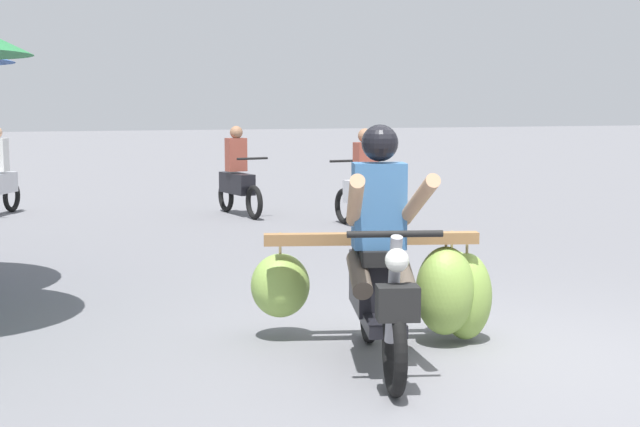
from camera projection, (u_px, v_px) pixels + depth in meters
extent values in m
plane|color=slate|center=(486.00, 365.00, 5.85)|extent=(120.00, 120.00, 0.00)
torus|color=black|center=(394.00, 349.00, 5.19)|extent=(0.26, 0.56, 0.56)
torus|color=black|center=(368.00, 304.00, 6.38)|extent=(0.26, 0.56, 0.56)
cube|color=black|center=(382.00, 322.00, 5.68)|extent=(0.41, 0.61, 0.08)
cube|color=black|center=(374.00, 282.00, 6.06)|extent=(0.47, 0.70, 0.36)
cube|color=black|center=(376.00, 253.00, 5.95)|extent=(0.44, 0.65, 0.10)
cylinder|color=gray|center=(393.00, 290.00, 5.21)|extent=(0.16, 0.29, 0.69)
cylinder|color=black|center=(395.00, 234.00, 5.13)|extent=(0.54, 0.22, 0.04)
sphere|color=silver|center=(397.00, 260.00, 5.07)|extent=(0.14, 0.14, 0.14)
cube|color=black|center=(398.00, 303.00, 5.06)|extent=(0.28, 0.23, 0.20)
cube|color=black|center=(395.00, 299.00, 5.16)|extent=(0.19, 0.30, 0.04)
cube|color=olive|center=(372.00, 239.00, 6.17)|extent=(1.45, 0.58, 0.08)
cube|color=olive|center=(368.00, 239.00, 6.36)|extent=(1.30, 0.51, 0.06)
ellipsoid|color=#8AAE4D|center=(280.00, 285.00, 6.45)|extent=(0.50, 0.46, 0.47)
cylinder|color=#998459|center=(280.00, 245.00, 6.42)|extent=(0.02, 0.02, 0.19)
ellipsoid|color=#80A443|center=(451.00, 286.00, 6.54)|extent=(0.49, 0.46, 0.54)
cylinder|color=#998459|center=(452.00, 242.00, 6.51)|extent=(0.02, 0.02, 0.17)
ellipsoid|color=#84A847|center=(466.00, 296.00, 6.38)|extent=(0.45, 0.43, 0.63)
cylinder|color=#998459|center=(467.00, 246.00, 6.33)|extent=(0.02, 0.02, 0.17)
ellipsoid|color=#85A948|center=(445.00, 291.00, 6.28)|extent=(0.45, 0.41, 0.63)
cylinder|color=#998459|center=(446.00, 243.00, 6.24)|extent=(0.02, 0.02, 0.11)
cube|color=#386699|center=(379.00, 206.00, 5.80)|extent=(0.39, 0.32, 0.56)
sphere|color=black|center=(380.00, 143.00, 5.73)|extent=(0.24, 0.24, 0.24)
cylinder|color=tan|center=(418.00, 201.00, 5.47)|extent=(0.27, 0.72, 0.39)
cylinder|color=tan|center=(355.00, 201.00, 5.44)|extent=(0.37, 0.70, 0.39)
cylinder|color=#4C4238|center=(402.00, 274.00, 5.74)|extent=(0.27, 0.46, 0.27)
cylinder|color=#4C4238|center=(359.00, 274.00, 5.72)|extent=(0.27, 0.46, 0.27)
torus|color=black|center=(12.00, 196.00, 14.36)|extent=(0.33, 0.49, 0.52)
torus|color=black|center=(254.00, 202.00, 13.41)|extent=(0.13, 0.53, 0.52)
torus|color=black|center=(226.00, 196.00, 14.36)|extent=(0.13, 0.53, 0.52)
cube|color=black|center=(237.00, 183.00, 13.94)|extent=(0.33, 0.92, 0.32)
cylinder|color=black|center=(252.00, 159.00, 13.37)|extent=(0.50, 0.08, 0.04)
cube|color=#994738|center=(236.00, 155.00, 13.91)|extent=(0.32, 0.23, 0.52)
sphere|color=#9E7051|center=(236.00, 132.00, 13.85)|extent=(0.20, 0.20, 0.20)
torus|color=black|center=(344.00, 206.00, 12.90)|extent=(0.09, 0.52, 0.52)
torus|color=black|center=(380.00, 214.00, 11.91)|extent=(0.09, 0.52, 0.52)
cube|color=silver|center=(365.00, 194.00, 12.29)|extent=(0.26, 0.91, 0.32)
cylinder|color=black|center=(346.00, 161.00, 12.78)|extent=(0.50, 0.05, 0.04)
cube|color=#994738|center=(366.00, 161.00, 12.21)|extent=(0.31, 0.21, 0.52)
sphere|color=#9E7051|center=(365.00, 136.00, 12.19)|extent=(0.20, 0.20, 0.20)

